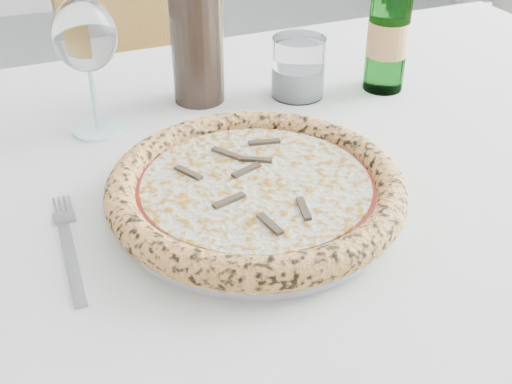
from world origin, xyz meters
TOP-DOWN VIEW (x-y plane):
  - dining_table at (0.25, -0.26)m, footprint 1.58×0.99m
  - chair_far at (0.32, 0.58)m, footprint 0.50×0.50m
  - plate at (0.25, -0.36)m, footprint 0.32×0.32m
  - pizza at (0.25, -0.36)m, footprint 0.34×0.34m
  - fork at (0.04, -0.37)m, footprint 0.02×0.19m
  - wine_glass at (0.10, -0.10)m, footprint 0.08×0.08m
  - tumbler at (0.41, -0.08)m, footprint 0.08×0.08m
  - beer_bottle at (0.55, -0.10)m, footprint 0.06×0.06m
  - wine_bottle at (0.26, -0.05)m, footprint 0.08×0.08m

SIDE VIEW (x-z plane):
  - chair_far at x=0.32m, z-range 0.07..1.00m
  - dining_table at x=0.25m, z-range 0.29..1.05m
  - fork at x=0.04m, z-range 0.76..0.76m
  - plate at x=0.25m, z-range 0.76..0.77m
  - pizza at x=0.25m, z-range 0.76..0.80m
  - tumbler at x=0.41m, z-range 0.75..0.84m
  - beer_bottle at x=0.55m, z-range 0.73..0.97m
  - wine_bottle at x=0.26m, z-range 0.73..1.05m
  - wine_glass at x=0.10m, z-range 0.80..0.98m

